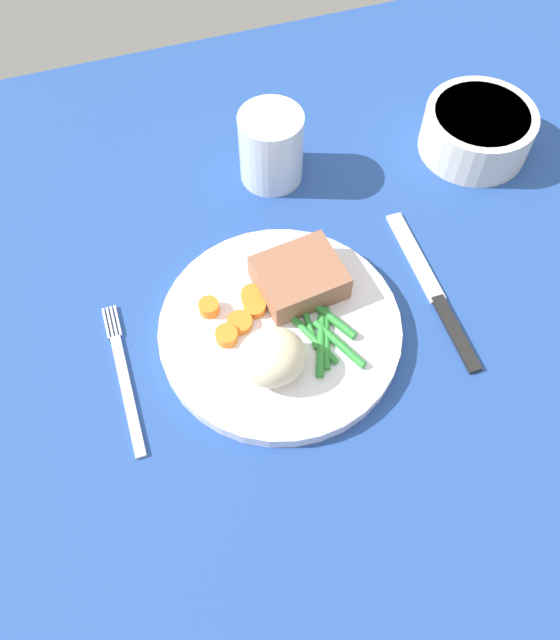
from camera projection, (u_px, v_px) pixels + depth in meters
dining_table at (307, 309)px, 67.04cm from camera, size 120.00×90.00×2.00cm
dinner_plate at (280, 329)px, 63.70cm from camera, size 24.04×24.04×1.60cm
meat_portion at (299, 278)px, 64.01cm from camera, size 9.05×7.91×3.13cm
mashed_potatoes at (272, 357)px, 58.47cm from camera, size 6.44×5.75×4.89cm
carrot_slices at (236, 314)px, 63.08cm from camera, size 6.85×6.06×1.27cm
green_beans at (324, 334)px, 62.06cm from camera, size 6.04×9.28×0.86cm
fork at (124, 378)px, 61.62cm from camera, size 1.44×16.60×0.40cm
knife at (434, 292)px, 66.68cm from camera, size 1.70×20.50×0.64cm
water_glass at (271, 151)px, 72.10cm from camera, size 7.26×7.26×8.60cm
salad_bowl at (477, 129)px, 74.86cm from camera, size 12.82×12.82×5.42cm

